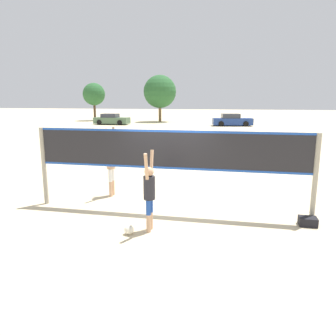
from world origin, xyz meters
TOP-DOWN VIEW (x-y plane):
  - ground_plane at (0.00, 0.00)m, footprint 200.00×200.00m
  - volleyball_net at (0.00, 0.00)m, footprint 7.79×0.13m
  - player_spiker at (-0.16, -1.40)m, footprint 0.28×0.68m
  - player_blocker at (-2.17, 1.21)m, footprint 0.28×0.72m
  - volleyball at (-0.58, -1.73)m, footprint 0.23×0.23m
  - gear_bag at (3.69, -0.26)m, footprint 0.44×0.35m
  - parked_car_near at (1.13, 32.11)m, footprint 4.96×2.60m
  - parked_car_mid at (-14.02, 31.15)m, footprint 4.46×1.89m
  - tree_left_cluster at (-19.64, 38.54)m, footprint 3.34×3.34m
  - tree_right_cluster at (-9.21, 37.79)m, footprint 4.63×4.63m

SIDE VIEW (x-z plane):
  - ground_plane at x=0.00m, z-range 0.00..0.00m
  - gear_bag at x=3.69m, z-range 0.00..0.22m
  - volleyball at x=-0.58m, z-range 0.00..0.23m
  - parked_car_mid at x=-14.02m, z-range -0.06..1.32m
  - parked_car_near at x=1.13m, z-range -0.07..1.39m
  - player_spiker at x=-0.16m, z-range 0.04..2.00m
  - player_blocker at x=-2.17m, z-range 0.07..2.33m
  - volleyball_net at x=0.00m, z-range 0.45..2.78m
  - tree_left_cluster at x=-19.64m, z-range 1.11..6.73m
  - tree_right_cluster at x=-9.21m, z-range 0.96..7.53m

